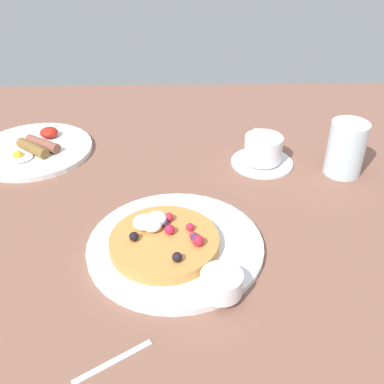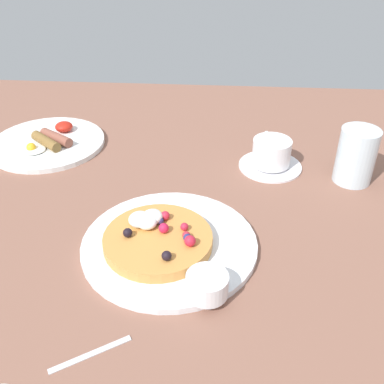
# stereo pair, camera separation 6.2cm
# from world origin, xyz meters

# --- Properties ---
(ground_plane) EXTENTS (1.94, 1.30, 0.03)m
(ground_plane) POSITION_xyz_m (0.00, 0.00, -0.01)
(ground_plane) COLOR brown
(pancake_plate) EXTENTS (0.28, 0.28, 0.01)m
(pancake_plate) POSITION_xyz_m (0.02, -0.07, 0.01)
(pancake_plate) COLOR white
(pancake_plate) RESTS_ON ground_plane
(pancake_with_berries) EXTENTS (0.17, 0.17, 0.04)m
(pancake_with_berries) POSITION_xyz_m (-0.00, -0.08, 0.02)
(pancake_with_berries) COLOR #CC8841
(pancake_with_berries) RESTS_ON pancake_plate
(syrup_ramekin) EXTENTS (0.06, 0.06, 0.03)m
(syrup_ramekin) POSITION_xyz_m (0.08, -0.18, 0.03)
(syrup_ramekin) COLOR white
(syrup_ramekin) RESTS_ON pancake_plate
(breakfast_plate) EXTENTS (0.25, 0.25, 0.01)m
(breakfast_plate) POSITION_xyz_m (-0.29, 0.25, 0.01)
(breakfast_plate) COLOR white
(breakfast_plate) RESTS_ON ground_plane
(fried_breakfast) EXTENTS (0.11, 0.14, 0.02)m
(fried_breakfast) POSITION_xyz_m (-0.28, 0.25, 0.02)
(fried_breakfast) COLOR brown
(fried_breakfast) RESTS_ON breakfast_plate
(coffee_saucer) EXTENTS (0.13, 0.13, 0.01)m
(coffee_saucer) POSITION_xyz_m (0.20, 0.19, 0.00)
(coffee_saucer) COLOR white
(coffee_saucer) RESTS_ON ground_plane
(coffee_cup) EXTENTS (0.08, 0.11, 0.05)m
(coffee_cup) POSITION_xyz_m (0.20, 0.19, 0.04)
(coffee_cup) COLOR white
(coffee_cup) RESTS_ON coffee_saucer
(teaspoon) EXTENTS (0.15, 0.10, 0.01)m
(teaspoon) POSITION_xyz_m (-0.11, -0.31, 0.00)
(teaspoon) COLOR silver
(teaspoon) RESTS_ON ground_plane
(water_glass) EXTENTS (0.07, 0.07, 0.11)m
(water_glass) POSITION_xyz_m (0.35, 0.15, 0.05)
(water_glass) COLOR silver
(water_glass) RESTS_ON ground_plane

